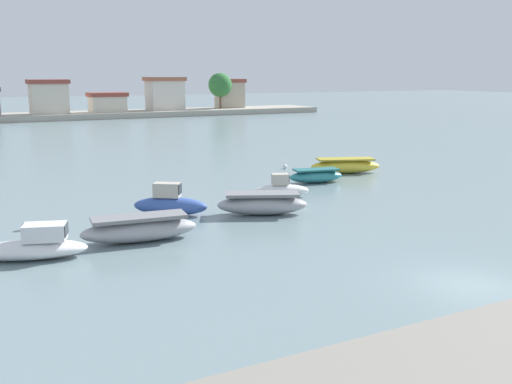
{
  "coord_description": "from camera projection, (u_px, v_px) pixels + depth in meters",
  "views": [
    {
      "loc": [
        -16.41,
        -14.21,
        7.6
      ],
      "look_at": [
        -0.56,
        15.91,
        0.71
      ],
      "focal_mm": 40.86,
      "sensor_mm": 36.0,
      "label": 1
    }
  ],
  "objects": [
    {
      "name": "mooring_buoy_1",
      "position": [
        285.0,
        166.0,
        47.75
      ],
      "size": [
        0.37,
        0.37,
        0.37
      ],
      "primitive_type": "sphere",
      "color": "white",
      "rests_on": "ground"
    },
    {
      "name": "moored_boat_5",
      "position": [
        316.0,
        176.0,
        41.57
      ],
      "size": [
        4.2,
        2.18,
        0.99
      ],
      "rotation": [
        0.0,
        0.0,
        -0.19
      ],
      "color": "teal",
      "rests_on": "ground"
    },
    {
      "name": "moored_boat_6",
      "position": [
        345.0,
        166.0,
        45.6
      ],
      "size": [
        5.73,
        3.58,
        1.16
      ],
      "rotation": [
        0.0,
        0.0,
        -0.37
      ],
      "color": "yellow",
      "rests_on": "ground"
    },
    {
      "name": "mooring_buoy_0",
      "position": [
        26.0,
        226.0,
        28.92
      ],
      "size": [
        0.42,
        0.42,
        0.42
      ],
      "primitive_type": "sphere",
      "color": "white",
      "rests_on": "ground"
    },
    {
      "name": "moored_boat_4",
      "position": [
        281.0,
        189.0,
        36.53
      ],
      "size": [
        3.64,
        2.31,
        1.51
      ],
      "rotation": [
        0.0,
        0.0,
        -0.36
      ],
      "color": "white",
      "rests_on": "ground"
    },
    {
      "name": "moored_boat_0",
      "position": [
        32.0,
        247.0,
        24.38
      ],
      "size": [
        5.11,
        3.09,
        1.47
      ],
      "rotation": [
        0.0,
        0.0,
        -0.31
      ],
      "color": "white",
      "rests_on": "ground"
    },
    {
      "name": "moored_boat_2",
      "position": [
        170.0,
        204.0,
        31.9
      ],
      "size": [
        4.08,
        3.38,
        1.8
      ],
      "rotation": [
        0.0,
        0.0,
        -0.61
      ],
      "color": "#3856A8",
      "rests_on": "ground"
    },
    {
      "name": "distant_shoreline",
      "position": [
        78.0,
        106.0,
        101.91
      ],
      "size": [
        101.09,
        10.44,
        7.89
      ],
      "color": "#9E998C",
      "rests_on": "ground"
    },
    {
      "name": "moored_boat_3",
      "position": [
        262.0,
        204.0,
        32.09
      ],
      "size": [
        5.21,
        3.62,
        1.22
      ],
      "rotation": [
        0.0,
        0.0,
        -0.44
      ],
      "color": "#9E9EA3",
      "rests_on": "ground"
    },
    {
      "name": "moored_boat_1",
      "position": [
        140.0,
        229.0,
        26.92
      ],
      "size": [
        5.52,
        2.24,
        1.22
      ],
      "rotation": [
        0.0,
        0.0,
        -0.11
      ],
      "color": "#9E9EA3",
      "rests_on": "ground"
    },
    {
      "name": "ground_plane",
      "position": [
        471.0,
        286.0,
        21.32
      ],
      "size": [
        400.0,
        400.0,
        0.0
      ],
      "primitive_type": "plane",
      "color": "slate"
    }
  ]
}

